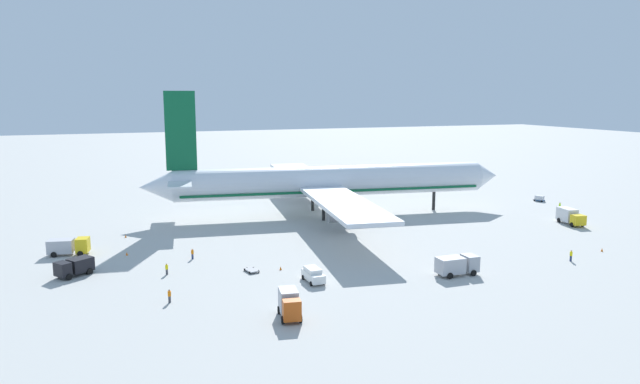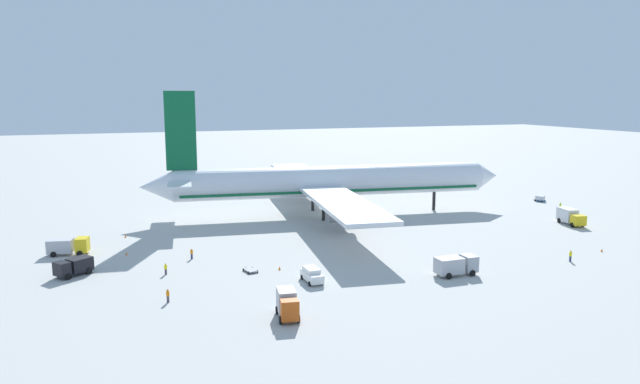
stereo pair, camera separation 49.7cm
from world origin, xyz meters
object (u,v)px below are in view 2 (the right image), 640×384
Objects in this scene: service_truck_0 at (570,216)px; service_van at (312,275)px; baggage_cart_2 at (402,175)px; traffic_cone_4 at (125,236)px; baggage_cart_0 at (540,198)px; ground_worker_0 at (560,206)px; ground_worker_4 at (168,296)px; ground_worker_1 at (570,256)px; ground_worker_3 at (166,269)px; airliner at (327,182)px; ground_worker_2 at (192,254)px; service_truck_3 at (456,265)px; service_truck_1 at (74,266)px; traffic_cone_2 at (280,268)px; traffic_cone_0 at (213,187)px; service_truck_5 at (68,246)px; service_truck_4 at (287,304)px; traffic_cone_1 at (126,253)px; traffic_cone_3 at (602,250)px; baggage_cart_1 at (250,270)px.

service_truck_0 is 62.15m from service_van.
traffic_cone_4 is (-84.42, -51.82, -0.42)m from baggage_cart_2.
ground_worker_0 is (-3.25, -10.10, 0.10)m from baggage_cart_0.
baggage_cart_0 reaches higher than traffic_cone_4.
ground_worker_0 is 0.98× the size of ground_worker_4.
ground_worker_1 reaches higher than ground_worker_3.
ground_worker_2 is at bearing -143.10° from airliner.
service_van is (-20.14, 4.42, -0.50)m from service_truck_3.
service_truck_3 reaches higher than ground_worker_3.
service_truck_1 is 22.47m from traffic_cone_4.
ground_worker_3 is 16.26m from traffic_cone_2.
baggage_cart_2 is at bearing 31.54° from traffic_cone_4.
traffic_cone_4 is (-25.01, -49.90, 0.00)m from traffic_cone_0.
service_truck_5 is at bearing -135.50° from traffic_cone_4.
airliner is 52.57m from service_truck_5.
traffic_cone_2 is (-2.54, 6.90, -0.76)m from service_van.
service_truck_0 is 1.50× the size of service_van.
service_truck_4 is at bearing -115.79° from airliner.
traffic_cone_1 is at bearing -112.18° from traffic_cone_0.
baggage_cart_0 is 80.99m from traffic_cone_2.
baggage_cart_2 is 106.43m from traffic_cone_1.
traffic_cone_0 is at bearing 65.17° from service_truck_1.
service_truck_0 is 2.37× the size of baggage_cart_0.
traffic_cone_3 is 1.00× the size of traffic_cone_4.
ground_worker_0 reaches higher than ground_worker_3.
service_truck_4 reaches higher than service_truck_0.
service_truck_4 is 0.78× the size of service_truck_5.
traffic_cone_2 is at bearing -121.22° from airliner.
ground_worker_4 is at bearing -145.29° from baggage_cart_1.
service_truck_4 reaches higher than baggage_cart_1.
ground_worker_1 is at bearing -66.99° from traffic_cone_0.
service_truck_4 reaches higher than traffic_cone_1.
baggage_cart_1 is at bearing -37.61° from service_truck_5.
service_truck_5 is (-52.00, 31.22, -0.03)m from service_truck_3.
baggage_cart_2 is 120.17m from ground_worker_4.
airliner reaches higher than baggage_cart_2.
baggage_cart_1 is 5.39× the size of traffic_cone_3.
service_truck_1 is at bearing 154.39° from service_van.
service_truck_3 is at bearing -21.21° from ground_worker_3.
service_truck_0 is at bearing -6.85° from service_truck_5.
ground_worker_2 is 3.07× the size of traffic_cone_4.
ground_worker_1 is 69.70m from traffic_cone_1.
ground_worker_3 is (13.47, -16.27, -0.67)m from service_truck_5.
traffic_cone_1 is (-43.35, 27.68, -1.26)m from service_truck_3.
service_truck_1 is (-48.95, -26.69, -5.71)m from airliner.
ground_worker_2 is 3.07× the size of traffic_cone_3.
traffic_cone_2 is at bearing -171.97° from service_truck_0.
ground_worker_4 is (-12.31, 9.96, -0.82)m from service_truck_4.
airliner reaches higher than service_truck_1.
baggage_cart_2 is (-10.61, 49.51, -0.06)m from baggage_cart_0.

